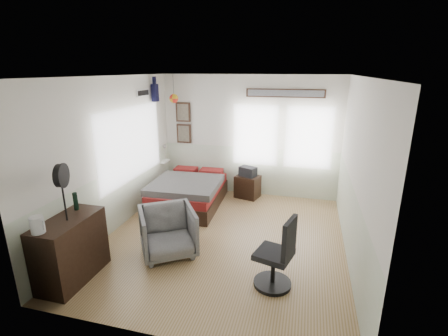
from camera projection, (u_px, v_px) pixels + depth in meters
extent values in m
cube|color=olive|center=(224.00, 239.00, 5.60)|extent=(4.00, 4.50, 0.01)
cube|color=silver|center=(249.00, 137.00, 7.28)|extent=(4.00, 0.02, 2.70)
cube|color=silver|center=(165.00, 227.00, 3.12)|extent=(4.00, 0.02, 2.70)
cube|color=silver|center=(114.00, 156.00, 5.68)|extent=(0.02, 4.50, 2.70)
cube|color=silver|center=(356.00, 173.00, 4.72)|extent=(0.02, 4.50, 2.70)
cube|color=white|center=(224.00, 76.00, 4.80)|extent=(4.00, 4.50, 0.02)
cube|color=beige|center=(248.00, 171.00, 7.51)|extent=(4.00, 0.01, 1.10)
cube|color=beige|center=(118.00, 198.00, 5.91)|extent=(0.01, 4.50, 1.10)
cube|color=beige|center=(350.00, 223.00, 4.95)|extent=(0.01, 4.50, 1.10)
cube|color=silver|center=(131.00, 143.00, 6.15)|extent=(0.03, 2.20, 1.35)
cube|color=silver|center=(255.00, 135.00, 7.19)|extent=(0.95, 0.03, 1.30)
cube|color=silver|center=(309.00, 138.00, 6.92)|extent=(0.95, 0.03, 1.30)
cube|color=#372116|center=(184.00, 134.00, 7.62)|extent=(0.35, 0.03, 0.45)
cube|color=#372116|center=(183.00, 112.00, 7.48)|extent=(0.35, 0.03, 0.45)
cube|color=#7F7259|center=(184.00, 134.00, 7.61)|extent=(0.27, 0.01, 0.37)
cube|color=#7F7259|center=(183.00, 112.00, 7.46)|extent=(0.27, 0.01, 0.37)
cube|color=#372116|center=(285.00, 93.00, 6.78)|extent=(1.65, 0.03, 0.18)
cube|color=gray|center=(285.00, 93.00, 6.77)|extent=(1.58, 0.01, 0.13)
cube|color=white|center=(143.00, 93.00, 6.44)|extent=(0.02, 0.48, 0.14)
sphere|color=red|center=(174.00, 98.00, 7.16)|extent=(0.20, 0.20, 0.20)
cube|color=black|center=(189.00, 198.00, 6.95)|extent=(1.38, 1.91, 0.30)
cube|color=maroon|center=(189.00, 188.00, 6.88)|extent=(1.34, 1.87, 0.17)
cube|color=#575451|center=(185.00, 185.00, 6.65)|extent=(1.42, 1.37, 0.13)
cube|color=maroon|center=(187.00, 170.00, 7.60)|extent=(0.52, 0.34, 0.13)
cube|color=maroon|center=(213.00, 172.00, 7.45)|extent=(0.52, 0.34, 0.13)
cube|color=black|center=(71.00, 249.00, 4.41)|extent=(0.48, 1.00, 0.90)
imported|color=gray|center=(168.00, 232.00, 5.05)|extent=(1.13, 1.14, 0.76)
cube|color=black|center=(248.00, 186.00, 7.35)|extent=(0.59, 0.52, 0.50)
cylinder|color=black|center=(272.00, 283.00, 4.39)|extent=(0.51, 0.51, 0.05)
cylinder|color=black|center=(273.00, 269.00, 4.33)|extent=(0.06, 0.06, 0.39)
cube|color=black|center=(274.00, 254.00, 4.26)|extent=(0.55, 0.55, 0.08)
cube|color=black|center=(289.00, 238.00, 4.08)|extent=(0.17, 0.41, 0.51)
cylinder|color=silver|center=(37.00, 225.00, 3.90)|extent=(0.16, 0.16, 0.21)
cube|color=silver|center=(44.00, 225.00, 3.88)|extent=(0.02, 0.02, 0.13)
cylinder|color=black|center=(76.00, 201.00, 4.54)|extent=(0.06, 0.06, 0.25)
cylinder|color=black|center=(64.00, 199.00, 4.17)|extent=(0.02, 0.02, 0.60)
cylinder|color=black|center=(60.00, 176.00, 4.08)|extent=(0.14, 0.30, 0.30)
cylinder|color=black|center=(63.00, 176.00, 4.07)|extent=(0.11, 0.31, 0.32)
cube|color=black|center=(248.00, 171.00, 7.25)|extent=(0.42, 0.35, 0.21)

